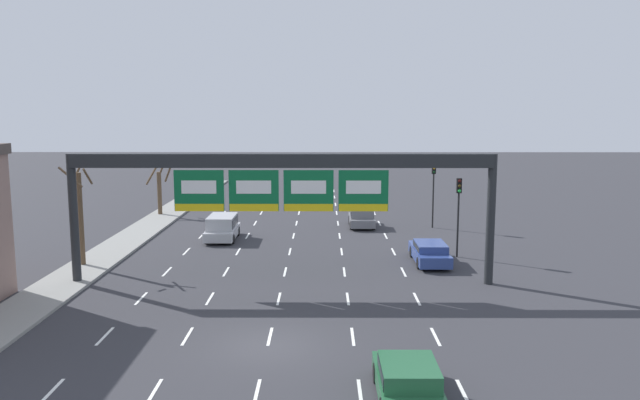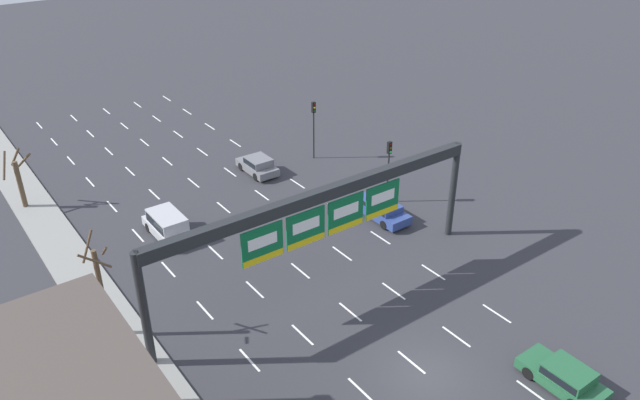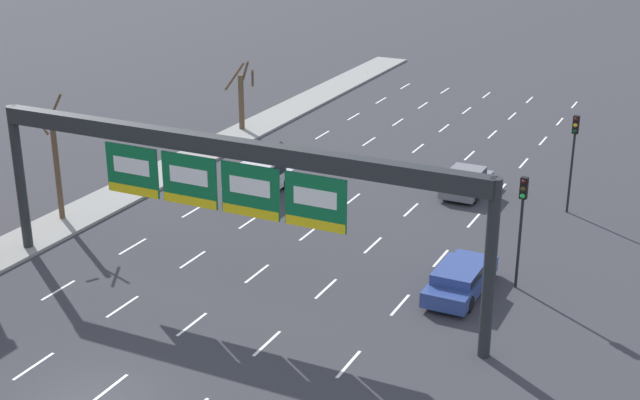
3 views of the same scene
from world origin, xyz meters
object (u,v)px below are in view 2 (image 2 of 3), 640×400
(suv_silver, at_px, (168,224))
(tree_bare_closest, at_px, (19,179))
(car_grey, at_px, (258,165))
(traffic_light_mid_block, at_px, (314,119))
(car_blue, at_px, (381,209))
(sign_gantry, at_px, (323,208))
(traffic_light_near_gantry, at_px, (389,160))
(tree_bare_second, at_px, (101,287))
(car_green, at_px, (565,376))

(suv_silver, distance_m, tree_bare_closest, 12.18)
(car_grey, relative_size, traffic_light_mid_block, 0.78)
(car_grey, height_order, traffic_light_mid_block, traffic_light_mid_block)
(car_blue, relative_size, traffic_light_mid_block, 0.94)
(sign_gantry, height_order, traffic_light_mid_block, sign_gantry)
(sign_gantry, height_order, tree_bare_closest, sign_gantry)
(sign_gantry, distance_m, tree_bare_closest, 24.31)
(sign_gantry, xyz_separation_m, traffic_light_near_gantry, (10.33, 5.96, -2.13))
(car_blue, bearing_deg, sign_gantry, -152.20)
(sign_gantry, height_order, traffic_light_near_gantry, sign_gantry)
(car_grey, height_order, traffic_light_near_gantry, traffic_light_near_gantry)
(sign_gantry, xyz_separation_m, car_grey, (5.09, 15.85, -4.84))
(traffic_light_near_gantry, xyz_separation_m, tree_bare_second, (-22.01, -2.54, -0.26))
(traffic_light_mid_block, bearing_deg, sign_gantry, -124.01)
(traffic_light_near_gantry, relative_size, traffic_light_mid_block, 0.96)
(traffic_light_near_gantry, bearing_deg, traffic_light_mid_block, 89.04)
(car_green, relative_size, tree_bare_closest, 0.93)
(car_green, height_order, tree_bare_second, tree_bare_second)
(suv_silver, distance_m, car_green, 26.11)
(car_green, distance_m, tree_bare_second, 23.49)
(traffic_light_near_gantry, bearing_deg, car_grey, 117.94)
(car_grey, bearing_deg, tree_bare_closest, 162.98)
(tree_bare_closest, bearing_deg, tree_bare_second, -89.67)
(sign_gantry, distance_m, traffic_light_near_gantry, 12.12)
(sign_gantry, relative_size, tree_bare_closest, 4.84)
(car_blue, bearing_deg, traffic_light_mid_block, 79.31)
(sign_gantry, relative_size, traffic_light_near_gantry, 4.49)
(sign_gantry, xyz_separation_m, tree_bare_closest, (-11.77, 21.01, -3.24))
(car_grey, xyz_separation_m, tree_bare_closest, (-16.86, 5.16, 1.61))
(car_blue, distance_m, suv_silver, 14.86)
(traffic_light_mid_block, distance_m, tree_bare_closest, 22.96)
(sign_gantry, xyz_separation_m, tree_bare_second, (-11.67, 3.42, -2.39))
(car_blue, relative_size, tree_bare_closest, 1.06)
(traffic_light_mid_block, bearing_deg, tree_bare_second, -151.32)
(traffic_light_near_gantry, bearing_deg, sign_gantry, -150.02)
(traffic_light_mid_block, bearing_deg, car_green, -101.33)
(sign_gantry, bearing_deg, car_blue, 27.80)
(car_blue, height_order, traffic_light_mid_block, traffic_light_mid_block)
(suv_silver, distance_m, tree_bare_second, 10.47)
(tree_bare_second, bearing_deg, traffic_light_near_gantry, 6.58)
(traffic_light_mid_block, bearing_deg, car_grey, 176.80)
(suv_silver, distance_m, traffic_light_near_gantry, 16.25)
(car_green, relative_size, tree_bare_second, 0.68)
(tree_bare_closest, bearing_deg, traffic_light_mid_block, -13.78)
(car_grey, distance_m, tree_bare_closest, 17.71)
(car_green, height_order, tree_bare_closest, tree_bare_closest)
(traffic_light_near_gantry, relative_size, tree_bare_second, 0.78)
(sign_gantry, relative_size, car_blue, 4.58)
(car_blue, xyz_separation_m, tree_bare_second, (-20.07, -1.00, 2.51))
(tree_bare_closest, relative_size, tree_bare_second, 0.73)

